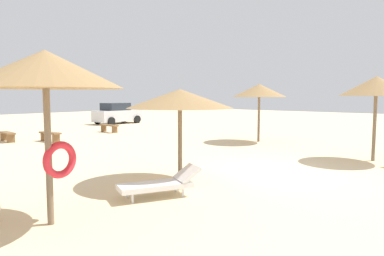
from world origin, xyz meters
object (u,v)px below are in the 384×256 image
parasol_3 (376,86)px  parasol_4 (259,91)px  parked_car (117,114)px  bench_0 (7,135)px  parasol_1 (45,71)px  parasol_2 (180,99)px  lounger_2 (161,184)px  bench_1 (50,135)px  bench_2 (109,127)px

parasol_3 → parasol_4: (2.01, 5.84, -0.09)m
parked_car → bench_0: bearing=-155.3°
parasol_1 → parasol_2: parasol_1 is taller
parasol_3 → lounger_2: (-8.20, 2.59, -2.36)m
parasol_4 → lounger_2: 10.95m
parasol_2 → parasol_3: parasol_3 is taller
parasol_1 → bench_1: size_ratio=2.09×
bench_1 → parasol_1: bearing=-118.0°
bench_2 → bench_1: bearing=-163.0°
parasol_4 → lounger_2: parasol_4 is taller
parasol_3 → lounger_2: parasol_3 is taller
parasol_3 → parasol_2: bearing=154.5°
parasol_3 → parked_car: 21.11m
parasol_4 → bench_2: 10.03m
parasol_3 → bench_2: 15.54m
parasol_2 → bench_1: (1.92, 10.68, -1.92)m
bench_0 → parked_car: bearing=24.7°
bench_0 → bench_1: size_ratio=1.01×
parasol_4 → parked_car: (2.49, 14.70, -1.76)m
parasol_4 → bench_0: parasol_4 is taller
bench_1 → bench_2: bearing=17.0°
parasol_3 → bench_0: parasol_3 is taller
parasol_1 → parasol_2: bearing=5.3°
lounger_2 → bench_0: (1.90, 12.99, 0.03)m
parasol_2 → bench_0: 12.49m
bench_2 → parasol_2: bearing=-118.7°
parasol_2 → bench_0: bearing=87.7°
parasol_4 → parasol_3: bearing=-109.0°
parasol_1 → parasol_3: 11.13m
lounger_2 → bench_2: 15.08m
lounger_2 → bench_0: size_ratio=1.30×
parasol_1 → parasol_4: bearing=13.1°
bench_0 → bench_2: bearing=-2.0°
lounger_2 → parked_car: 21.99m
parasol_1 → bench_2: parasol_1 is taller
parasol_2 → parasol_4: bearing=16.4°
lounger_2 → parked_car: parked_car is taller
lounger_2 → parasol_1: bearing=173.5°
parasol_4 → bench_2: size_ratio=1.94×
parasol_2 → parked_car: size_ratio=0.72×
parasol_3 → parasol_4: 6.17m
parasol_1 → bench_1: 12.74m
bench_2 → parasol_4: bearing=-77.1°
parasol_2 → parked_car: parasol_2 is taller
parasol_1 → bench_0: (4.45, 12.70, -2.45)m
parasol_1 → bench_1: (5.86, 11.04, -2.45)m
parasol_2 → parasol_3: 7.55m
bench_0 → parked_car: 11.89m
parasol_1 → parked_car: 23.41m
bench_0 → bench_1: same height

